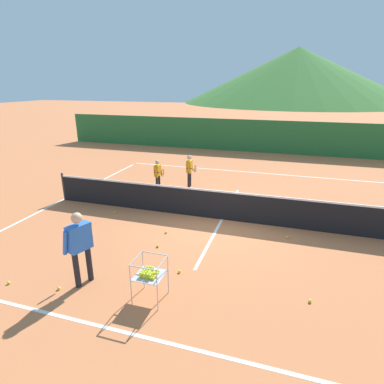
{
  "coord_description": "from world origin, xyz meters",
  "views": [
    {
      "loc": [
        1.85,
        -9.2,
        4.18
      ],
      "look_at": [
        -0.76,
        -0.83,
        1.13
      ],
      "focal_mm": 29.47,
      "sensor_mm": 36.0,
      "label": 1
    }
  ],
  "objects_px": {
    "tennis_ball_7": "(179,271)",
    "tennis_ball_9": "(115,212)",
    "tennis_ball_6": "(287,237)",
    "tennis_ball_0": "(9,283)",
    "student_1": "(190,168)",
    "tennis_net": "(223,205)",
    "instructor": "(80,242)",
    "tennis_ball_8": "(59,288)",
    "tennis_ball_4": "(310,301)",
    "student_0": "(158,172)",
    "ball_cart": "(149,273)",
    "tennis_ball_3": "(158,246)",
    "tennis_ball_1": "(166,232)"
  },
  "relations": [
    {
      "from": "instructor",
      "to": "student_1",
      "type": "relative_size",
      "value": 1.23
    },
    {
      "from": "tennis_ball_7",
      "to": "tennis_ball_6",
      "type": "bearing_deg",
      "value": 47.26
    },
    {
      "from": "tennis_net",
      "to": "tennis_ball_4",
      "type": "relative_size",
      "value": 178.54
    },
    {
      "from": "tennis_ball_6",
      "to": "tennis_ball_7",
      "type": "bearing_deg",
      "value": -132.74
    },
    {
      "from": "tennis_ball_4",
      "to": "tennis_ball_8",
      "type": "relative_size",
      "value": 1.0
    },
    {
      "from": "tennis_ball_7",
      "to": "instructor",
      "type": "bearing_deg",
      "value": -152.29
    },
    {
      "from": "instructor",
      "to": "tennis_ball_1",
      "type": "xyz_separation_m",
      "value": [
        0.81,
        2.79,
        -0.97
      ]
    },
    {
      "from": "instructor",
      "to": "tennis_ball_9",
      "type": "relative_size",
      "value": 24.65
    },
    {
      "from": "ball_cart",
      "to": "tennis_ball_9",
      "type": "height_order",
      "value": "ball_cart"
    },
    {
      "from": "instructor",
      "to": "student_1",
      "type": "xyz_separation_m",
      "value": [
        0.15,
        7.14,
        -0.19
      ]
    },
    {
      "from": "ball_cart",
      "to": "tennis_ball_3",
      "type": "xyz_separation_m",
      "value": [
        -0.69,
        2.01,
        -0.56
      ]
    },
    {
      "from": "student_1",
      "to": "tennis_ball_4",
      "type": "relative_size",
      "value": 20.07
    },
    {
      "from": "tennis_net",
      "to": "tennis_ball_4",
      "type": "xyz_separation_m",
      "value": [
        2.55,
        -3.47,
        -0.47
      ]
    },
    {
      "from": "ball_cart",
      "to": "tennis_ball_7",
      "type": "distance_m",
      "value": 1.22
    },
    {
      "from": "instructor",
      "to": "ball_cart",
      "type": "bearing_deg",
      "value": -2.27
    },
    {
      "from": "tennis_ball_6",
      "to": "tennis_ball_7",
      "type": "distance_m",
      "value": 3.47
    },
    {
      "from": "tennis_net",
      "to": "tennis_ball_8",
      "type": "bearing_deg",
      "value": -118.85
    },
    {
      "from": "tennis_ball_8",
      "to": "student_0",
      "type": "bearing_deg",
      "value": 94.85
    },
    {
      "from": "tennis_net",
      "to": "instructor",
      "type": "bearing_deg",
      "value": -117.12
    },
    {
      "from": "student_1",
      "to": "ball_cart",
      "type": "bearing_deg",
      "value": -78.6
    },
    {
      "from": "tennis_ball_0",
      "to": "student_1",
      "type": "bearing_deg",
      "value": 77.45
    },
    {
      "from": "student_0",
      "to": "ball_cart",
      "type": "bearing_deg",
      "value": -68.35
    },
    {
      "from": "student_1",
      "to": "tennis_ball_7",
      "type": "height_order",
      "value": "student_1"
    },
    {
      "from": "tennis_ball_7",
      "to": "tennis_ball_9",
      "type": "relative_size",
      "value": 1.0
    },
    {
      "from": "ball_cart",
      "to": "tennis_ball_3",
      "type": "height_order",
      "value": "ball_cart"
    },
    {
      "from": "tennis_ball_4",
      "to": "student_1",
      "type": "bearing_deg",
      "value": 125.73
    },
    {
      "from": "tennis_ball_4",
      "to": "tennis_ball_9",
      "type": "bearing_deg",
      "value": 154.8
    },
    {
      "from": "instructor",
      "to": "student_0",
      "type": "height_order",
      "value": "instructor"
    },
    {
      "from": "student_0",
      "to": "tennis_net",
      "type": "bearing_deg",
      "value": -34.07
    },
    {
      "from": "tennis_ball_6",
      "to": "tennis_ball_9",
      "type": "bearing_deg",
      "value": 178.7
    },
    {
      "from": "student_1",
      "to": "tennis_ball_8",
      "type": "xyz_separation_m",
      "value": [
        -0.53,
        -7.52,
        -0.79
      ]
    },
    {
      "from": "student_0",
      "to": "tennis_ball_8",
      "type": "xyz_separation_m",
      "value": [
        0.57,
        -6.75,
        -0.72
      ]
    },
    {
      "from": "tennis_ball_4",
      "to": "tennis_ball_7",
      "type": "distance_m",
      "value": 2.87
    },
    {
      "from": "ball_cart",
      "to": "tennis_ball_4",
      "type": "distance_m",
      "value": 3.28
    },
    {
      "from": "student_0",
      "to": "tennis_ball_8",
      "type": "height_order",
      "value": "student_0"
    },
    {
      "from": "student_1",
      "to": "tennis_ball_9",
      "type": "bearing_deg",
      "value": -113.95
    },
    {
      "from": "student_0",
      "to": "tennis_ball_7",
      "type": "relative_size",
      "value": 18.5
    },
    {
      "from": "tennis_net",
      "to": "ball_cart",
      "type": "bearing_deg",
      "value": -97.58
    },
    {
      "from": "tennis_ball_1",
      "to": "tennis_ball_4",
      "type": "xyz_separation_m",
      "value": [
        3.91,
        -2.01,
        0.0
      ]
    },
    {
      "from": "instructor",
      "to": "tennis_ball_3",
      "type": "height_order",
      "value": "instructor"
    },
    {
      "from": "ball_cart",
      "to": "tennis_ball_8",
      "type": "distance_m",
      "value": 2.08
    },
    {
      "from": "tennis_ball_6",
      "to": "tennis_net",
      "type": "bearing_deg",
      "value": 160.6
    },
    {
      "from": "instructor",
      "to": "student_1",
      "type": "distance_m",
      "value": 7.14
    },
    {
      "from": "instructor",
      "to": "ball_cart",
      "type": "height_order",
      "value": "instructor"
    },
    {
      "from": "tennis_ball_0",
      "to": "tennis_ball_3",
      "type": "xyz_separation_m",
      "value": [
        2.47,
        2.5,
        0.0
      ]
    },
    {
      "from": "tennis_net",
      "to": "tennis_ball_4",
      "type": "bearing_deg",
      "value": -53.71
    },
    {
      "from": "student_0",
      "to": "tennis_ball_8",
      "type": "relative_size",
      "value": 18.5
    },
    {
      "from": "tennis_ball_0",
      "to": "tennis_ball_4",
      "type": "height_order",
      "value": "same"
    },
    {
      "from": "instructor",
      "to": "student_0",
      "type": "bearing_deg",
      "value": 98.48
    },
    {
      "from": "ball_cart",
      "to": "tennis_ball_9",
      "type": "bearing_deg",
      "value": 128.88
    }
  ]
}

